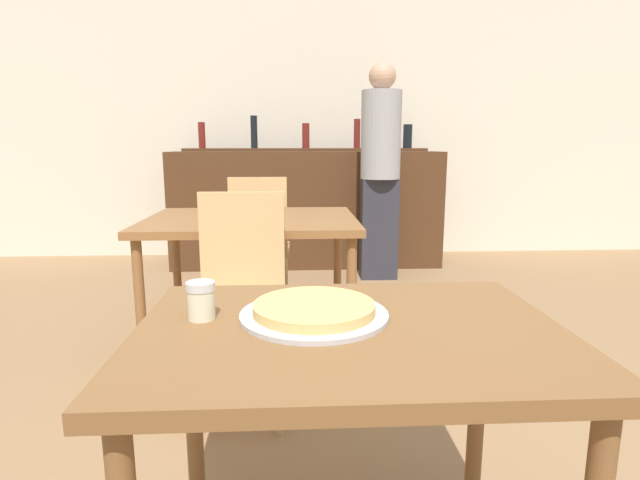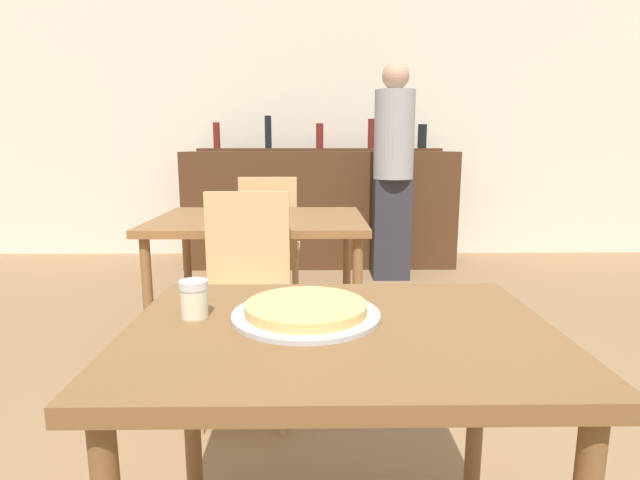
{
  "view_description": "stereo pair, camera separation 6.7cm",
  "coord_description": "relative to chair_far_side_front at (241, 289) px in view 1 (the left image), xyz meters",
  "views": [
    {
      "loc": [
        -0.13,
        -1.1,
        1.17
      ],
      "look_at": [
        -0.04,
        0.55,
        0.86
      ],
      "focal_mm": 28.0,
      "sensor_mm": 36.0,
      "label": 1
    },
    {
      "loc": [
        -0.06,
        -1.1,
        1.17
      ],
      "look_at": [
        -0.04,
        0.55,
        0.86
      ],
      "focal_mm": 28.0,
      "sensor_mm": 36.0,
      "label": 2
    }
  ],
  "objects": [
    {
      "name": "chair_far_side_front",
      "position": [
        0.0,
        0.0,
        0.0
      ],
      "size": [
        0.4,
        0.4,
        0.97
      ],
      "color": "tan",
      "rests_on": "ground_plane"
    },
    {
      "name": "dining_table_near",
      "position": [
        0.36,
        -1.03,
        0.11
      ],
      "size": [
        0.99,
        0.72,
        0.76
      ],
      "color": "brown",
      "rests_on": "ground_plane"
    },
    {
      "name": "chair_far_side_back",
      "position": [
        0.0,
        1.22,
        0.0
      ],
      "size": [
        0.4,
        0.4,
        0.97
      ],
      "rotation": [
        0.0,
        0.0,
        3.14
      ],
      "color": "tan",
      "rests_on": "ground_plane"
    },
    {
      "name": "bar_counter",
      "position": [
        0.36,
        2.75,
        0.01
      ],
      "size": [
        2.6,
        0.56,
        1.11
      ],
      "color": "#4C2D19",
      "rests_on": "ground_plane"
    },
    {
      "name": "cheese_shaker",
      "position": [
        0.01,
        -0.96,
        0.26
      ],
      "size": [
        0.07,
        0.07,
        0.09
      ],
      "color": "beige",
      "rests_on": "dining_table_near"
    },
    {
      "name": "bar_back_shelf",
      "position": [
        0.39,
        2.89,
        0.62
      ],
      "size": [
        2.39,
        0.24,
        0.34
      ],
      "color": "#4C2D19",
      "rests_on": "bar_counter"
    },
    {
      "name": "dining_table_far",
      "position": [
        -0.0,
        0.61,
        0.15
      ],
      "size": [
        1.15,
        0.89,
        0.78
      ],
      "color": "brown",
      "rests_on": "ground_plane"
    },
    {
      "name": "wall_back",
      "position": [
        0.36,
        3.26,
        0.85
      ],
      "size": [
        8.0,
        0.05,
        2.8
      ],
      "color": "silver",
      "rests_on": "ground_plane"
    },
    {
      "name": "person_standing",
      "position": [
        0.98,
        2.17,
        0.46
      ],
      "size": [
        0.34,
        0.34,
        1.85
      ],
      "color": "#2D2D38",
      "rests_on": "ground_plane"
    },
    {
      "name": "pizza_tray",
      "position": [
        0.28,
        -0.97,
        0.22
      ],
      "size": [
        0.36,
        0.36,
        0.04
      ],
      "color": "#B7B7BC",
      "rests_on": "dining_table_near"
    }
  ]
}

